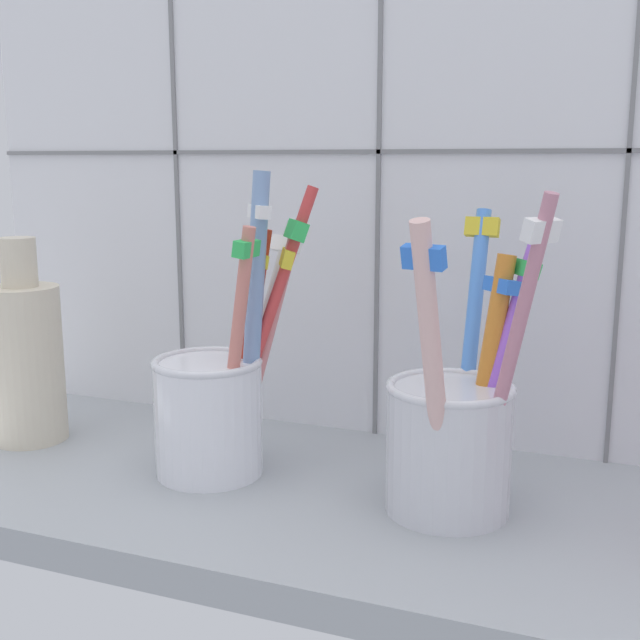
{
  "coord_description": "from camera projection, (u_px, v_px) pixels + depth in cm",
  "views": [
    {
      "loc": [
        16.19,
        -42.25,
        21.66
      ],
      "look_at": [
        0.0,
        -0.28,
        12.59
      ],
      "focal_mm": 44.55,
      "sensor_mm": 36.0,
      "label": 1
    }
  ],
  "objects": [
    {
      "name": "counter_slab",
      "position": [
        322.0,
        505.0,
        0.48
      ],
      "size": [
        64.0,
        22.0,
        2.0
      ],
      "primitive_type": "cube",
      "color": "#9EA3A8",
      "rests_on": "ground"
    },
    {
      "name": "tile_wall_back",
      "position": [
        383.0,
        148.0,
        0.55
      ],
      "size": [
        64.0,
        2.2,
        45.0
      ],
      "color": "white",
      "rests_on": "ground"
    },
    {
      "name": "toothbrush_cup_right",
      "position": [
        452.0,
        433.0,
        0.44
      ],
      "size": [
        9.25,
        13.18,
        18.25
      ],
      "color": "silver",
      "rests_on": "counter_slab"
    },
    {
      "name": "ceramic_vase",
      "position": [
        26.0,
        358.0,
        0.56
      ],
      "size": [
        5.17,
        5.17,
        14.49
      ],
      "color": "beige",
      "rests_on": "counter_slab"
    },
    {
      "name": "toothbrush_cup_left",
      "position": [
        216.0,
        399.0,
        0.5
      ],
      "size": [
        9.63,
        10.29,
        19.08
      ],
      "color": "white",
      "rests_on": "counter_slab"
    }
  ]
}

